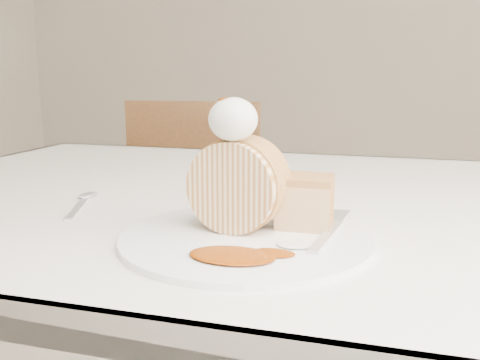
# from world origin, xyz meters

# --- Properties ---
(table) EXTENTS (1.40, 0.90, 0.75)m
(table) POSITION_xyz_m (0.00, 0.20, 0.66)
(table) COLOR silver
(table) RESTS_ON ground
(chair_far) EXTENTS (0.43, 0.43, 0.86)m
(chair_far) POSITION_xyz_m (-0.41, 0.96, 0.49)
(chair_far) COLOR brown
(chair_far) RESTS_ON ground
(plate) EXTENTS (0.30, 0.30, 0.01)m
(plate) POSITION_xyz_m (0.01, -0.04, 0.75)
(plate) COLOR white
(plate) RESTS_ON table
(roulade_slice) EXTENTS (0.11, 0.07, 0.11)m
(roulade_slice) POSITION_xyz_m (-0.00, -0.01, 0.81)
(roulade_slice) COLOR beige
(roulade_slice) RESTS_ON plate
(cake_chunk) EXTENTS (0.07, 0.06, 0.05)m
(cake_chunk) POSITION_xyz_m (0.07, 0.02, 0.78)
(cake_chunk) COLOR #BE8648
(cake_chunk) RESTS_ON plate
(whipped_cream) EXTENTS (0.06, 0.06, 0.05)m
(whipped_cream) POSITION_xyz_m (-0.01, -0.03, 0.89)
(whipped_cream) COLOR white
(whipped_cream) RESTS_ON roulade_slice
(caramel_drizzle) EXTENTS (0.03, 0.02, 0.01)m
(caramel_drizzle) POSITION_xyz_m (-0.01, -0.03, 0.92)
(caramel_drizzle) COLOR #752C04
(caramel_drizzle) RESTS_ON whipped_cream
(caramel_pool) EXTENTS (0.09, 0.06, 0.00)m
(caramel_pool) POSITION_xyz_m (0.02, -0.11, 0.76)
(caramel_pool) COLOR #752C04
(caramel_pool) RESTS_ON plate
(fork) EXTENTS (0.04, 0.17, 0.00)m
(fork) POSITION_xyz_m (0.10, -0.02, 0.76)
(fork) COLOR silver
(fork) RESTS_ON plate
(spoon) EXTENTS (0.07, 0.14, 0.00)m
(spoon) POSITION_xyz_m (-0.26, 0.03, 0.75)
(spoon) COLOR silver
(spoon) RESTS_ON table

